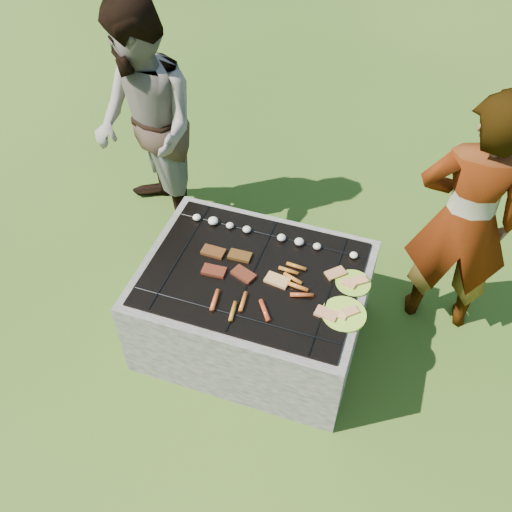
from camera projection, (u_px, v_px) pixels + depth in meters
The scene contains 10 objects.
lawn at pixel (254, 335), 3.72m from camera, with size 60.00×60.00×0.00m, color #264611.
fire_pit at pixel (253, 308), 3.51m from camera, with size 1.30×1.00×0.62m.
mushrooms at pixel (261, 233), 3.47m from camera, with size 1.05×0.06×0.04m.
pork_slabs at pixel (227, 263), 3.31m from camera, with size 0.38×0.24×0.02m.
sausages at pixel (267, 293), 3.15m from camera, with size 0.53×0.51×0.03m.
bread_on_grate at pixel (307, 288), 3.18m from camera, with size 0.46×0.41×0.02m.
plate_far at pixel (353, 283), 3.22m from camera, with size 0.25×0.25×0.03m.
plate_near at pixel (344, 314), 3.07m from camera, with size 0.27×0.27×0.03m.
cook at pixel (465, 221), 3.24m from camera, with size 0.61×0.40×1.67m, color gray.
bystander at pixel (146, 128), 3.83m from camera, with size 0.83×0.65×1.72m, color gray.
Camera 1 is at (0.72, -2.05, 3.06)m, focal length 40.00 mm.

